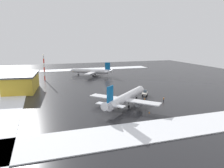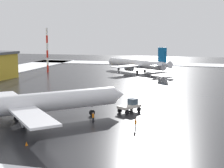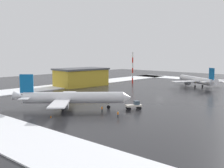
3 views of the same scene
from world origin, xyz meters
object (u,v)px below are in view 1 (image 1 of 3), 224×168
(airplane_foreground_jet, at_px, (91,71))
(ground_crew_by_nose_gear, at_px, (164,99))
(traffic_cone_near_nose, at_px, (109,106))
(airplane_parked_portside, at_px, (126,97))
(ground_crew_beside_wing, at_px, (145,99))
(cargo_hangar, at_px, (21,82))
(pushback_tug, at_px, (145,93))
(antenna_mast, at_px, (44,67))
(traffic_cone_mid_line, at_px, (149,112))

(airplane_foreground_jet, height_order, ground_crew_by_nose_gear, airplane_foreground_jet)
(airplane_foreground_jet, xyz_separation_m, traffic_cone_near_nose, (75.31, -10.22, -2.94))
(airplane_parked_portside, relative_size, ground_crew_beside_wing, 16.15)
(cargo_hangar, bearing_deg, pushback_tug, 69.41)
(airplane_foreground_jet, xyz_separation_m, pushback_tug, (63.64, 10.71, -1.94))
(pushback_tug, xyz_separation_m, cargo_hangar, (-28.27, -54.84, 3.16))
(ground_crew_by_nose_gear, relative_size, antenna_mast, 0.10)
(ground_crew_beside_wing, bearing_deg, traffic_cone_near_nose, -144.29)
(cargo_hangar, bearing_deg, ground_crew_beside_wing, 60.18)
(antenna_mast, xyz_separation_m, cargo_hangar, (26.53, -11.70, -3.84))
(antenna_mast, height_order, traffic_cone_near_nose, antenna_mast)
(traffic_cone_near_nose, bearing_deg, pushback_tug, 119.13)
(pushback_tug, bearing_deg, airplane_foreground_jet, 41.48)
(traffic_cone_mid_line, bearing_deg, pushback_tug, 157.12)
(pushback_tug, distance_m, ground_crew_beside_wing, 10.05)
(ground_crew_beside_wing, xyz_separation_m, traffic_cone_near_nose, (2.70, -16.40, -0.70))
(traffic_cone_near_nose, bearing_deg, airplane_parked_portside, 86.74)
(airplane_foreground_jet, bearing_deg, pushback_tug, 133.54)
(airplane_parked_portside, relative_size, airplane_foreground_jet, 0.96)
(ground_crew_by_nose_gear, xyz_separation_m, traffic_cone_mid_line, (11.48, -12.74, -0.70))
(airplane_parked_portside, relative_size, traffic_cone_mid_line, 50.21)
(antenna_mast, distance_m, traffic_cone_mid_line, 84.77)
(cargo_hangar, relative_size, traffic_cone_mid_line, 48.32)
(cargo_hangar, xyz_separation_m, traffic_cone_mid_line, (50.88, 45.29, -4.17))
(antenna_mast, relative_size, traffic_cone_mid_line, 30.12)
(ground_crew_beside_wing, bearing_deg, pushback_tug, 89.60)
(traffic_cone_mid_line, bearing_deg, antenna_mast, -156.54)
(antenna_mast, xyz_separation_m, traffic_cone_near_nose, (66.46, 22.21, -8.01))
(pushback_tug, distance_m, traffic_cone_mid_line, 24.56)
(airplane_foreground_jet, xyz_separation_m, cargo_hangar, (35.37, -44.13, 1.22))
(airplane_parked_portside, xyz_separation_m, traffic_cone_near_nose, (-0.38, -6.70, -3.13))
(airplane_foreground_jet, bearing_deg, traffic_cone_near_nose, 116.27)
(antenna_mast, relative_size, traffic_cone_near_nose, 30.12)
(cargo_hangar, bearing_deg, traffic_cone_mid_line, 48.36)
(traffic_cone_near_nose, xyz_separation_m, traffic_cone_mid_line, (10.95, 11.39, 0.00))
(ground_crew_beside_wing, xyz_separation_m, ground_crew_by_nose_gear, (2.16, 7.73, 0.00))
(antenna_mast, bearing_deg, airplane_parked_portside, 23.39)
(airplane_parked_portside, distance_m, traffic_cone_near_nose, 7.41)
(airplane_parked_portside, bearing_deg, ground_crew_beside_wing, -25.81)
(airplane_parked_portside, relative_size, antenna_mast, 1.67)
(airplane_foreground_jet, relative_size, traffic_cone_near_nose, 52.15)
(ground_crew_by_nose_gear, bearing_deg, traffic_cone_near_nose, -17.74)
(traffic_cone_near_nose, bearing_deg, ground_crew_beside_wing, 99.33)
(antenna_mast, bearing_deg, ground_crew_by_nose_gear, 35.10)
(antenna_mast, bearing_deg, traffic_cone_mid_line, 23.46)
(airplane_parked_portside, height_order, ground_crew_by_nose_gear, airplane_parked_portside)
(airplane_foreground_jet, height_order, pushback_tug, airplane_foreground_jet)
(airplane_parked_portside, distance_m, pushback_tug, 18.76)
(cargo_hangar, xyz_separation_m, traffic_cone_near_nose, (39.94, 33.91, -4.17))
(antenna_mast, height_order, traffic_cone_mid_line, antenna_mast)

